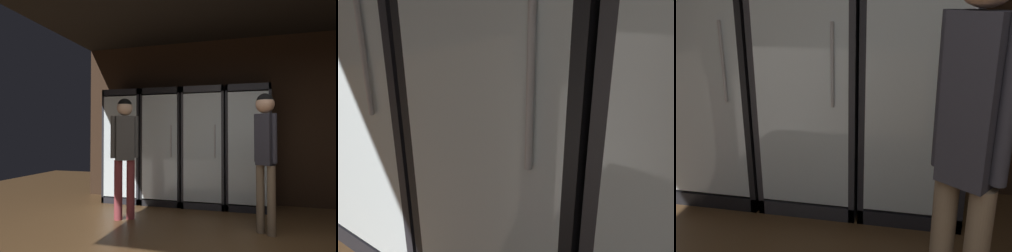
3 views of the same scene
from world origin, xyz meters
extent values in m
cube|color=black|center=(-2.09, 2.96, 0.96)|extent=(0.67, 0.04, 1.92)
cube|color=black|center=(-2.41, 2.69, 0.96)|extent=(0.04, 0.59, 1.92)
cube|color=black|center=(-1.78, 2.69, 0.96)|extent=(0.04, 0.59, 1.92)
cube|color=black|center=(-2.09, 2.69, 0.05)|extent=(0.67, 0.59, 0.10)
cube|color=white|center=(-2.09, 2.93, 0.96)|extent=(0.59, 0.02, 1.68)
cube|color=silver|center=(-2.09, 2.40, 0.96)|extent=(0.59, 0.02, 1.68)
cylinder|color=#B2B2B7|center=(-1.89, 2.38, 1.06)|extent=(0.02, 0.02, 0.50)
cube|color=silver|center=(-2.09, 2.69, 0.12)|extent=(0.57, 0.51, 0.02)
cylinder|color=#336B38|center=(-2.30, 2.67, 0.24)|extent=(0.07, 0.07, 0.22)
cylinder|color=#336B38|center=(-2.30, 2.67, 0.39)|extent=(0.02, 0.02, 0.09)
cylinder|color=white|center=(-2.30, 2.67, 0.21)|extent=(0.07, 0.07, 0.08)
cylinder|color=#194723|center=(-2.17, 2.69, 0.24)|extent=(0.07, 0.07, 0.22)
cylinder|color=#194723|center=(-2.17, 2.69, 0.38)|extent=(0.03, 0.03, 0.06)
cylinder|color=white|center=(-2.17, 2.69, 0.22)|extent=(0.07, 0.07, 0.08)
cylinder|color=gray|center=(-2.03, 2.71, 0.24)|extent=(0.07, 0.07, 0.23)
cylinder|color=gray|center=(-2.03, 2.71, 0.40)|extent=(0.03, 0.03, 0.09)
cylinder|color=beige|center=(-2.03, 2.71, 0.22)|extent=(0.07, 0.07, 0.09)
cylinder|color=#194723|center=(-1.87, 2.66, 0.24)|extent=(0.08, 0.08, 0.22)
cylinder|color=#194723|center=(-1.87, 2.66, 0.38)|extent=(0.03, 0.03, 0.08)
cylinder|color=white|center=(-1.87, 2.66, 0.22)|extent=(0.08, 0.08, 0.08)
cube|color=silver|center=(-2.09, 2.69, 0.68)|extent=(0.57, 0.51, 0.02)
cylinder|color=#194723|center=(-2.29, 2.70, 0.79)|extent=(0.07, 0.07, 0.21)
cylinder|color=#194723|center=(-2.29, 2.70, 0.94)|extent=(0.02, 0.02, 0.09)
cylinder|color=white|center=(-2.29, 2.70, 0.79)|extent=(0.07, 0.07, 0.06)
cylinder|color=black|center=(-2.10, 2.74, 0.78)|extent=(0.07, 0.07, 0.19)
cylinder|color=black|center=(-2.10, 2.74, 0.93)|extent=(0.02, 0.02, 0.09)
cylinder|color=#2D2D33|center=(-2.10, 2.74, 0.76)|extent=(0.07, 0.07, 0.05)
cylinder|color=brown|center=(-1.90, 2.72, 0.80)|extent=(0.07, 0.07, 0.23)
cylinder|color=brown|center=(-1.90, 2.72, 0.95)|extent=(0.03, 0.03, 0.06)
cylinder|color=#B2332D|center=(-1.90, 2.72, 0.80)|extent=(0.08, 0.08, 0.07)
cube|color=black|center=(-1.40, 2.96, 0.96)|extent=(0.67, 0.04, 1.92)
cube|color=black|center=(-1.72, 2.69, 0.96)|extent=(0.04, 0.59, 1.92)
cube|color=black|center=(-1.09, 2.69, 0.96)|extent=(0.04, 0.59, 1.92)
cube|color=white|center=(-1.40, 2.93, 0.96)|extent=(0.59, 0.02, 1.68)
cube|color=silver|center=(-1.40, 2.40, 0.96)|extent=(0.59, 0.02, 1.68)
cylinder|color=#B2B2B7|center=(-1.20, 2.38, 1.06)|extent=(0.02, 0.02, 0.50)
cylinder|color=#9EAD99|center=(-1.60, 2.64, 0.23)|extent=(0.08, 0.08, 0.20)
cylinder|color=#9EAD99|center=(-1.60, 2.64, 0.36)|extent=(0.03, 0.03, 0.07)
cylinder|color=beige|center=(-1.60, 2.64, 0.24)|extent=(0.08, 0.08, 0.08)
cylinder|color=gray|center=(-1.39, 2.68, 0.24)|extent=(0.07, 0.07, 0.22)
cylinder|color=gray|center=(-1.39, 2.68, 0.39)|extent=(0.02, 0.02, 0.07)
cylinder|color=#9EAD99|center=(-1.21, 2.68, 0.36)|extent=(0.02, 0.02, 0.08)
cube|color=silver|center=(-1.40, 2.69, 0.68)|extent=(0.57, 0.51, 0.02)
cylinder|color=gray|center=(-1.59, 2.64, 0.77)|extent=(0.07, 0.07, 0.18)
cylinder|color=gray|center=(-1.59, 2.64, 0.90)|extent=(0.02, 0.02, 0.07)
cylinder|color=#2D2D33|center=(-1.59, 2.64, 0.75)|extent=(0.07, 0.07, 0.07)
cylinder|color=brown|center=(-1.41, 2.67, 0.80)|extent=(0.07, 0.07, 0.23)
cylinder|color=brown|center=(-1.41, 2.67, 0.96)|extent=(0.02, 0.02, 0.08)
cylinder|color=white|center=(-1.41, 2.67, 0.79)|extent=(0.07, 0.07, 0.08)
cylinder|color=brown|center=(-1.21, 2.70, 0.78)|extent=(0.07, 0.07, 0.19)
cylinder|color=brown|center=(-1.21, 2.70, 0.93)|extent=(0.02, 0.02, 0.09)
cylinder|color=#B2332D|center=(-1.21, 2.70, 0.79)|extent=(0.07, 0.07, 0.06)
cube|color=#2B2B30|center=(-1.03, 2.69, 0.96)|extent=(0.04, 0.59, 1.92)
camera|label=1|loc=(0.02, -2.13, 1.17)|focal=31.55mm
camera|label=2|loc=(-0.71, 1.63, 1.28)|focal=40.77mm
camera|label=3|loc=(-0.01, 0.17, 1.46)|focal=41.75mm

